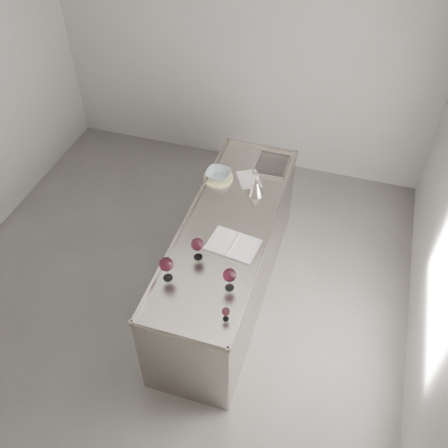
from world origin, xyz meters
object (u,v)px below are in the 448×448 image
(wine_funnel, at_px, (256,188))
(wine_glass_left, at_px, (166,265))
(wine_glass_right, at_px, (230,276))
(wine_glass_small, at_px, (226,312))
(notebook, at_px, (233,245))
(counter, at_px, (228,260))
(ceramic_bowl, at_px, (218,174))
(wine_glass_middle, at_px, (197,245))

(wine_funnel, bearing_deg, wine_glass_left, -109.00)
(wine_glass_right, bearing_deg, wine_funnel, 94.36)
(wine_glass_small, xyz_separation_m, wine_funnel, (-0.14, 1.41, -0.02))
(wine_glass_small, height_order, notebook, wine_glass_small)
(wine_glass_left, height_order, notebook, wine_glass_left)
(counter, distance_m, wine_funnel, 0.72)
(counter, bearing_deg, wine_glass_left, -111.00)
(wine_funnel, bearing_deg, ceramic_bowl, 163.98)
(wine_glass_left, bearing_deg, wine_glass_right, 5.80)
(wine_glass_left, bearing_deg, wine_glass_middle, 60.83)
(wine_glass_right, relative_size, wine_glass_small, 1.67)
(wine_glass_middle, bearing_deg, wine_glass_left, -119.17)
(wine_glass_right, relative_size, ceramic_bowl, 0.88)
(wine_glass_left, distance_m, wine_glass_middle, 0.32)
(counter, distance_m, wine_glass_small, 1.14)
(wine_glass_small, relative_size, notebook, 0.27)
(notebook, height_order, ceramic_bowl, ceramic_bowl)
(wine_glass_left, height_order, wine_funnel, wine_glass_left)
(wine_glass_small, xyz_separation_m, notebook, (-0.16, 0.73, -0.08))
(counter, relative_size, ceramic_bowl, 10.26)
(notebook, bearing_deg, ceramic_bowl, 123.65)
(wine_glass_small, distance_m, wine_funnel, 1.42)
(wine_glass_middle, distance_m, wine_glass_right, 0.41)
(ceramic_bowl, bearing_deg, counter, -64.58)
(wine_glass_right, height_order, notebook, wine_glass_right)
(wine_glass_small, distance_m, ceramic_bowl, 1.63)
(notebook, bearing_deg, wine_glass_small, -70.18)
(wine_glass_left, xyz_separation_m, notebook, (0.39, 0.49, -0.15))
(wine_glass_middle, bearing_deg, counter, 74.66)
(wine_glass_small, bearing_deg, wine_glass_middle, 127.73)
(wine_glass_right, bearing_deg, wine_glass_middle, 146.11)
(wine_glass_middle, bearing_deg, ceramic_bowl, 98.62)
(wine_glass_right, distance_m, ceramic_bowl, 1.34)
(wine_glass_small, xyz_separation_m, ceramic_bowl, (-0.55, 1.53, -0.04))
(wine_glass_left, distance_m, wine_glass_right, 0.49)
(wine_glass_left, height_order, ceramic_bowl, wine_glass_left)
(ceramic_bowl, relative_size, wine_funnel, 1.08)
(wine_glass_left, relative_size, ceramic_bowl, 0.94)
(wine_glass_middle, relative_size, wine_glass_small, 1.67)
(wine_glass_left, bearing_deg, counter, 69.00)
(notebook, height_order, wine_funnel, wine_funnel)
(notebook, relative_size, wine_funnel, 2.09)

